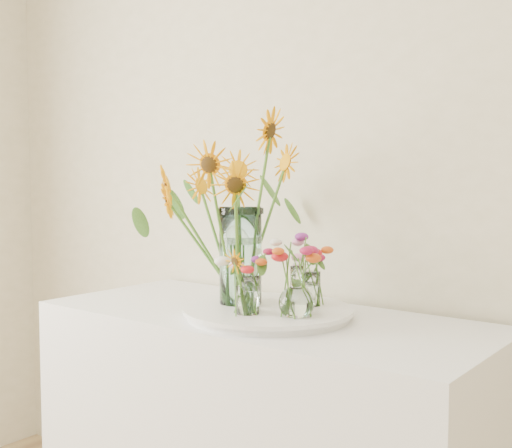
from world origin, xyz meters
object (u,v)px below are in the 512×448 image
(tray, at_px, (268,314))
(small_vase_c, at_px, (310,289))
(small_vase_b, at_px, (297,292))
(mason_jar, at_px, (240,256))
(small_vase_a, at_px, (248,296))

(tray, bearing_deg, small_vase_c, 53.60)
(small_vase_c, bearing_deg, small_vase_b, -70.53)
(mason_jar, distance_m, small_vase_c, 0.23)
(mason_jar, height_order, small_vase_a, mason_jar)
(mason_jar, bearing_deg, small_vase_c, 28.23)
(tray, bearing_deg, small_vase_a, -87.11)
(small_vase_a, xyz_separation_m, small_vase_b, (0.13, 0.06, 0.02))
(mason_jar, relative_size, small_vase_c, 2.80)
(tray, relative_size, mason_jar, 1.59)
(tray, distance_m, small_vase_b, 0.16)
(small_vase_a, height_order, small_vase_b, small_vase_b)
(small_vase_b, bearing_deg, small_vase_a, -155.33)
(tray, xyz_separation_m, small_vase_c, (0.08, 0.10, 0.07))
(tray, xyz_separation_m, mason_jar, (-0.11, 0.00, 0.16))
(mason_jar, relative_size, small_vase_b, 2.07)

